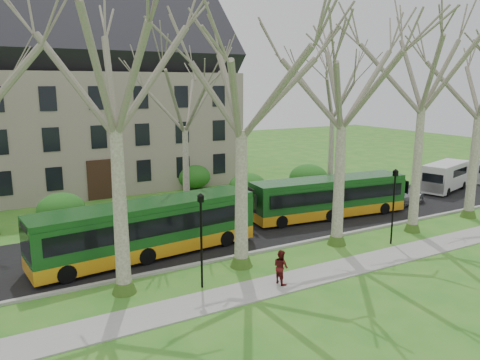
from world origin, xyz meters
name	(u,v)px	position (x,y,z in m)	size (l,w,h in m)	color
ground	(296,257)	(0.00, 0.00, 0.00)	(120.00, 120.00, 0.00)	#2C7421
sidewalk	(326,272)	(0.00, -2.50, 0.03)	(70.00, 2.00, 0.06)	gray
road	(245,229)	(0.00, 5.50, 0.03)	(80.00, 8.00, 0.06)	black
curb	(280,247)	(0.00, 1.50, 0.07)	(80.00, 0.25, 0.14)	#A5A39E
building	(81,95)	(-6.00, 24.00, 8.07)	(26.50, 12.20, 16.00)	gray
tree_row_verge	(296,125)	(0.00, 0.30, 7.00)	(49.00, 7.00, 14.00)	gray
tree_row_far	(189,129)	(-1.33, 11.00, 6.00)	(33.00, 7.00, 12.00)	gray
lamp_row	(309,215)	(0.00, -1.00, 2.57)	(36.22, 0.22, 4.30)	black
hedges	(133,195)	(-4.67, 14.00, 1.00)	(30.60, 8.60, 2.00)	#195418
bus_lead	(148,228)	(-6.86, 3.93, 1.57)	(12.05, 2.51, 3.01)	#154919
bus_follow	(329,197)	(6.40, 5.05, 1.46)	(11.19, 2.33, 2.80)	#154919
sedan	(401,195)	(13.34, 4.94, 0.75)	(1.94, 4.78, 1.39)	silver
van_a	(445,177)	(20.21, 6.31, 1.27)	(5.55, 2.02, 2.42)	silver
pedestrian_b	(281,267)	(-2.71, -2.49, 0.86)	(0.78, 0.61, 1.60)	#521312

